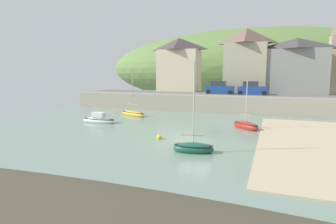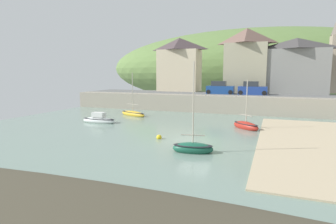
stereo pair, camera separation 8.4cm
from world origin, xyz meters
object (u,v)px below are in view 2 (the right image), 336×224
object	(u,v)px
waterfront_building_right	(296,66)
parked_car_by_wall	(252,89)
waterfront_building_centre	(246,60)
parked_car_near_slipway	(220,89)
waterfront_building_left	(179,64)
mooring_buoy	(159,137)
dinghy_open_wooden	(246,126)
motorboat_with_cabin	(99,120)
sailboat_tall_mast	(133,113)
sailboat_nearest_shore	(193,148)

from	to	relation	value
waterfront_building_right	parked_car_by_wall	size ratio (longest dim) A/B	2.24
waterfront_building_centre	parked_car_near_slipway	xyz separation A→B (m)	(-3.30, -4.50, -4.42)
waterfront_building_left	mooring_buoy	bearing A→B (deg)	-75.02
dinghy_open_wooden	waterfront_building_centre	bearing A→B (deg)	137.62
parked_car_by_wall	dinghy_open_wooden	bearing A→B (deg)	-88.24
waterfront_building_left	mooring_buoy	world-z (taller)	waterfront_building_left
motorboat_with_cabin	mooring_buoy	distance (m)	10.45
waterfront_building_centre	mooring_buoy	xyz separation A→B (m)	(-4.44, -25.93, -7.49)
waterfront_building_left	dinghy_open_wooden	world-z (taller)	waterfront_building_left
sailboat_tall_mast	mooring_buoy	size ratio (longest dim) A/B	12.93
waterfront_building_left	parked_car_near_slipway	distance (m)	10.04
mooring_buoy	waterfront_building_centre	bearing A→B (deg)	80.28
waterfront_building_left	parked_car_near_slipway	world-z (taller)	waterfront_building_left
waterfront_building_centre	mooring_buoy	distance (m)	27.35
waterfront_building_right	motorboat_with_cabin	xyz separation A→B (m)	(-21.12, -21.17, -6.34)
motorboat_with_cabin	sailboat_nearest_shore	xyz separation A→B (m)	(13.06, -7.60, -0.02)
waterfront_building_centre	waterfront_building_right	bearing A→B (deg)	0.00
waterfront_building_centre	dinghy_open_wooden	distance (m)	20.29
motorboat_with_cabin	mooring_buoy	size ratio (longest dim) A/B	9.09
parked_car_near_slipway	motorboat_with_cabin	bearing A→B (deg)	-122.70
dinghy_open_wooden	parked_car_near_slipway	world-z (taller)	dinghy_open_wooden
parked_car_near_slipway	mooring_buoy	world-z (taller)	parked_car_near_slipway
waterfront_building_left	sailboat_tall_mast	xyz separation A→B (m)	(-1.32, -15.06, -6.83)
waterfront_building_left	sailboat_nearest_shore	xyz separation A→B (m)	(10.70, -28.77, -6.79)
sailboat_tall_mast	mooring_buoy	world-z (taller)	sailboat_tall_mast
waterfront_building_right	dinghy_open_wooden	distance (m)	20.59
sailboat_nearest_shore	parked_car_by_wall	world-z (taller)	sailboat_nearest_shore
parked_car_near_slipway	parked_car_by_wall	world-z (taller)	same
waterfront_building_right	waterfront_building_centre	bearing A→B (deg)	180.00
parked_car_near_slipway	parked_car_by_wall	bearing A→B (deg)	-0.62
waterfront_building_centre	motorboat_with_cabin	world-z (taller)	waterfront_building_centre
waterfront_building_left	dinghy_open_wooden	xyz separation A→B (m)	(13.35, -18.83, -6.80)
parked_car_by_wall	mooring_buoy	xyz separation A→B (m)	(-5.89, -21.43, -3.07)
waterfront_building_right	dinghy_open_wooden	world-z (taller)	waterfront_building_right
dinghy_open_wooden	waterfront_building_right	bearing A→B (deg)	115.63
dinghy_open_wooden	parked_car_near_slipway	bearing A→B (deg)	151.84
parked_car_by_wall	mooring_buoy	size ratio (longest dim) A/B	9.19
motorboat_with_cabin	sailboat_tall_mast	size ratio (longest dim) A/B	0.70
waterfront_building_centre	sailboat_tall_mast	size ratio (longest dim) A/B	1.78
parked_car_by_wall	mooring_buoy	distance (m)	22.44
dinghy_open_wooden	mooring_buoy	bearing A→B (deg)	-90.39
motorboat_with_cabin	dinghy_open_wooden	bearing A→B (deg)	6.66
sailboat_nearest_shore	waterfront_building_right	bearing A→B (deg)	64.73
waterfront_building_left	sailboat_nearest_shore	world-z (taller)	waterfront_building_left
motorboat_with_cabin	parked_car_near_slipway	size ratio (longest dim) A/B	0.99
parked_car_by_wall	waterfront_building_centre	bearing A→B (deg)	107.55
waterfront_building_centre	mooring_buoy	bearing A→B (deg)	-99.72
waterfront_building_left	mooring_buoy	xyz separation A→B (m)	(6.94, -25.93, -6.98)
waterfront_building_right	mooring_buoy	bearing A→B (deg)	-114.50
waterfront_building_left	parked_car_by_wall	xyz separation A→B (m)	(12.83, -4.50, -3.91)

